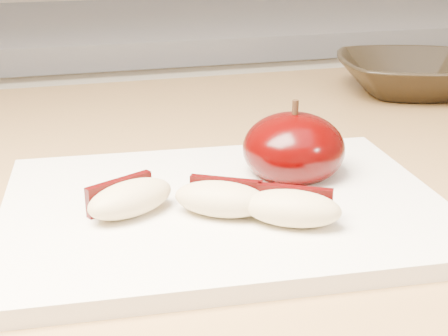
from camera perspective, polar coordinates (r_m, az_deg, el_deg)
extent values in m
cube|color=silver|center=(1.41, -8.08, -6.60)|extent=(2.40, 0.60, 0.90)
cube|color=slate|center=(1.26, -9.20, 12.66)|extent=(2.40, 0.62, 0.04)
cube|color=olive|center=(0.60, -0.15, -0.37)|extent=(1.64, 0.64, 0.04)
cube|color=white|center=(0.46, 0.00, -3.62)|extent=(0.34, 0.26, 0.01)
ellipsoid|color=#2E0000|center=(0.51, 6.38, 1.78)|extent=(0.09, 0.09, 0.06)
cylinder|color=black|center=(0.50, 6.54, 5.50)|extent=(0.01, 0.01, 0.01)
ellipsoid|color=#D3B986|center=(0.44, -8.53, -2.77)|extent=(0.07, 0.06, 0.02)
cube|color=black|center=(0.45, -9.53, -2.34)|extent=(0.05, 0.03, 0.02)
ellipsoid|color=#D3B986|center=(0.43, -0.27, -2.86)|extent=(0.07, 0.06, 0.02)
cube|color=black|center=(0.45, 0.18, -2.26)|extent=(0.05, 0.03, 0.02)
ellipsoid|color=#D3B986|center=(0.42, 6.23, -3.68)|extent=(0.07, 0.06, 0.02)
cube|color=black|center=(0.43, 6.46, -3.04)|extent=(0.05, 0.03, 0.02)
imported|color=black|center=(0.84, 16.81, 8.12)|extent=(0.24, 0.24, 0.05)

